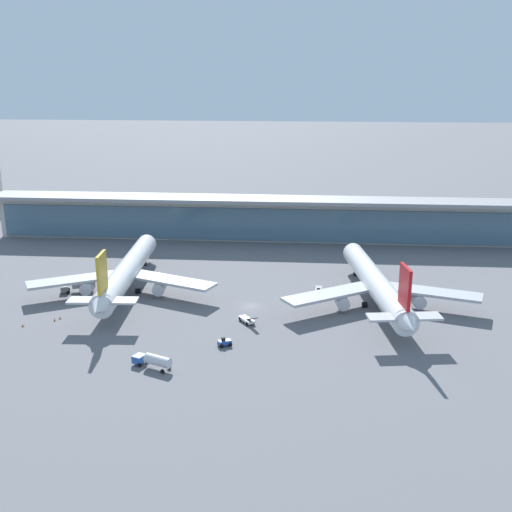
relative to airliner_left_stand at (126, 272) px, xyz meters
name	(u,v)px	position (x,y,z in m)	size (l,w,h in m)	color
ground_plane	(250,306)	(33.92, -8.39, -5.45)	(1200.00, 1200.00, 0.00)	slate
airliner_left_stand	(126,272)	(0.00, 0.00, 0.00)	(49.95, 65.05, 17.32)	white
airliner_centre_stand	(377,284)	(65.53, -4.56, 0.00)	(49.51, 64.95, 17.32)	white
service_truck_near_nose_blue	(225,342)	(30.66, -32.61, -4.58)	(3.32, 2.82, 2.05)	#234C9E
service_truck_under_wing_blue	(154,360)	(17.97, -44.20, -3.75)	(8.76, 5.60, 2.95)	#234C9E
service_truck_mid_apron_grey	(79,285)	(-12.91, -1.20, -3.75)	(8.84, 5.15, 2.95)	gray
service_truck_by_tail_grey	(319,290)	(51.25, 3.37, -4.65)	(2.08, 6.85, 2.70)	gray
service_truck_on_taxiway_white	(247,320)	(34.26, -19.31, -4.65)	(5.10, 6.29, 2.70)	silver
terminal_building	(267,218)	(33.92, 56.68, 2.41)	(192.89, 12.80, 15.20)	beige
safety_cone_alpha	(55,320)	(-11.41, -21.91, -5.14)	(0.62, 0.62, 0.70)	orange
safety_cone_bravo	(60,318)	(-10.64, -20.54, -5.14)	(0.62, 0.62, 0.70)	orange
safety_cone_charlie	(23,325)	(-17.47, -25.79, -5.14)	(0.62, 0.62, 0.70)	orange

